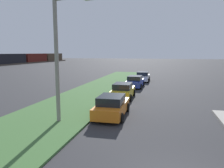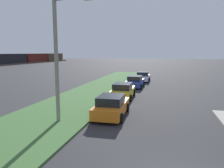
{
  "view_description": "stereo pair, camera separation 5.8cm",
  "coord_description": "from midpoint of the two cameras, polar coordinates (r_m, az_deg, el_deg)",
  "views": [
    {
      "loc": [
        -6.82,
        0.63,
        4.35
      ],
      "look_at": [
        13.61,
        5.58,
        1.28
      ],
      "focal_mm": 34.71,
      "sensor_mm": 36.0,
      "label": 1
    },
    {
      "loc": [
        -6.81,
        0.57,
        4.35
      ],
      "look_at": [
        13.61,
        5.58,
        1.28
      ],
      "focal_mm": 34.71,
      "sensor_mm": 36.0,
      "label": 2
    }
  ],
  "objects": [
    {
      "name": "streetlight",
      "position": [
        13.26,
        -13.4,
        8.25
      ],
      "size": [
        0.91,
        2.84,
        7.5
      ],
      "color": "gray",
      "rests_on": "ground"
    },
    {
      "name": "parked_car_yellow",
      "position": [
        20.75,
        2.81,
        -1.8
      ],
      "size": [
        4.33,
        2.07,
        1.47
      ],
      "rotation": [
        0.0,
        0.0,
        0.01
      ],
      "color": "gold",
      "rests_on": "ground"
    },
    {
      "name": "grass_median",
      "position": [
        18.88,
        -10.02,
        -4.96
      ],
      "size": [
        60.0,
        6.0,
        0.12
      ],
      "primitive_type": "cube",
      "color": "#3D6633",
      "rests_on": "ground"
    },
    {
      "name": "parked_car_white",
      "position": [
        33.13,
        8.05,
        1.92
      ],
      "size": [
        4.33,
        2.07,
        1.47
      ],
      "rotation": [
        0.0,
        0.0,
        0.01
      ],
      "color": "silver",
      "rests_on": "ground"
    },
    {
      "name": "parked_car_blue",
      "position": [
        27.34,
        6.02,
        0.61
      ],
      "size": [
        4.35,
        2.11,
        1.47
      ],
      "rotation": [
        0.0,
        0.0,
        -0.03
      ],
      "color": "#23389E",
      "rests_on": "ground"
    },
    {
      "name": "parked_car_orange",
      "position": [
        14.89,
        -0.19,
        -5.82
      ],
      "size": [
        4.34,
        2.09,
        1.47
      ],
      "rotation": [
        0.0,
        0.0,
        0.02
      ],
      "color": "orange",
      "rests_on": "ground"
    }
  ]
}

